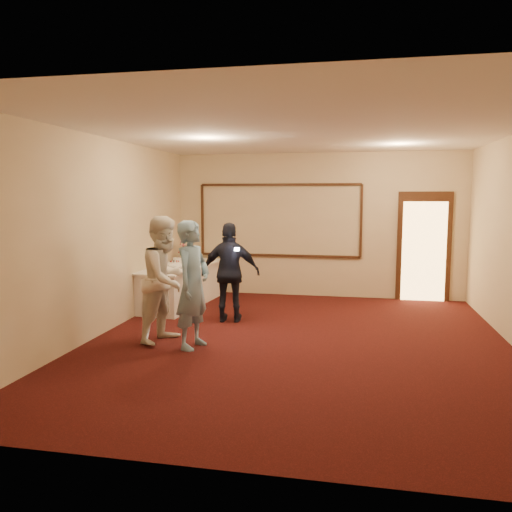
{
  "coord_description": "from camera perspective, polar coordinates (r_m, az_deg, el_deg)",
  "views": [
    {
      "loc": [
        0.78,
        -7.0,
        2.1
      ],
      "look_at": [
        -0.77,
        0.8,
        1.15
      ],
      "focal_mm": 35.0,
      "sensor_mm": 36.0,
      "label": 1
    }
  ],
  "objects": [
    {
      "name": "tart",
      "position": [
        9.42,
        -8.27,
        -1.23
      ],
      "size": [
        0.26,
        0.26,
        0.05
      ],
      "color": "white",
      "rests_on": "buffet_table"
    },
    {
      "name": "man",
      "position": [
        6.96,
        -7.23,
        -3.27
      ],
      "size": [
        0.55,
        0.72,
        1.78
      ],
      "primitive_type": "imported",
      "rotation": [
        0.0,
        0.0,
        1.35
      ],
      "color": "#7AA9CF",
      "rests_on": "floor"
    },
    {
      "name": "room_walls",
      "position": [
        7.05,
        4.93,
        6.17
      ],
      "size": [
        6.04,
        7.04,
        3.02
      ],
      "color": "beige",
      "rests_on": "floor"
    },
    {
      "name": "buffet_table",
      "position": [
        9.86,
        -8.54,
        -3.27
      ],
      "size": [
        1.19,
        2.52,
        0.77
      ],
      "color": "silver",
      "rests_on": "floor"
    },
    {
      "name": "doorway",
      "position": [
        10.59,
        18.63,
        0.93
      ],
      "size": [
        1.05,
        0.07,
        2.2
      ],
      "color": "black",
      "rests_on": "floor"
    },
    {
      "name": "floor",
      "position": [
        7.35,
        4.76,
        -9.81
      ],
      "size": [
        7.0,
        7.0,
        0.0
      ],
      "primitive_type": "plane",
      "color": "black",
      "rests_on": "ground"
    },
    {
      "name": "plate_stack_a",
      "position": [
        9.81,
        -8.96,
        -0.63
      ],
      "size": [
        0.18,
        0.18,
        0.15
      ],
      "color": "white",
      "rests_on": "buffet_table"
    },
    {
      "name": "plate_stack_b",
      "position": [
        10.11,
        -6.69,
        -0.31
      ],
      "size": [
        0.21,
        0.21,
        0.17
      ],
      "color": "white",
      "rests_on": "buffet_table"
    },
    {
      "name": "woman",
      "position": [
        7.33,
        -10.28,
        -2.62
      ],
      "size": [
        0.91,
        1.04,
        1.83
      ],
      "primitive_type": "imported",
      "rotation": [
        0.0,
        0.0,
        1.29
      ],
      "color": "white",
      "rests_on": "floor"
    },
    {
      "name": "cupcake_stand",
      "position": [
        10.64,
        -8.29,
        0.4
      ],
      "size": [
        0.3,
        0.3,
        0.43
      ],
      "color": "#BF3F63",
      "rests_on": "buffet_table"
    },
    {
      "name": "guest",
      "position": [
        8.36,
        -2.95,
        -1.9
      ],
      "size": [
        1.02,
        0.52,
        1.67
      ],
      "primitive_type": "imported",
      "rotation": [
        0.0,
        0.0,
        3.26
      ],
      "color": "black",
      "rests_on": "floor"
    },
    {
      "name": "pavlova_tray",
      "position": [
        9.09,
        -9.28,
        -1.22
      ],
      "size": [
        0.42,
        0.5,
        0.17
      ],
      "color": "silver",
      "rests_on": "buffet_table"
    },
    {
      "name": "camera_flash",
      "position": [
        8.03,
        -2.21,
        0.78
      ],
      "size": [
        0.08,
        0.06,
        0.05
      ],
      "primitive_type": "cube",
      "rotation": [
        0.0,
        0.0,
        -0.27
      ],
      "color": "white",
      "rests_on": "guest"
    },
    {
      "name": "wall_molding",
      "position": [
        10.6,
        2.68,
        4.1
      ],
      "size": [
        3.45,
        0.04,
        1.55
      ],
      "color": "black",
      "rests_on": "room_walls"
    }
  ]
}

